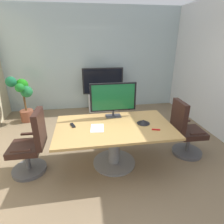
% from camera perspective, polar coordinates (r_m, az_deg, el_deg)
% --- Properties ---
extents(ground_plane, '(6.93, 6.93, 0.00)m').
position_cam_1_polar(ground_plane, '(3.51, -1.40, -15.15)').
color(ground_plane, '#7A664C').
extents(wall_back_glass_partition, '(5.28, 0.10, 2.98)m').
position_cam_1_polar(wall_back_glass_partition, '(5.78, -5.69, 15.74)').
color(wall_back_glass_partition, '#9EB2B7').
rests_on(wall_back_glass_partition, ground).
extents(conference_table, '(1.95, 1.15, 0.75)m').
position_cam_1_polar(conference_table, '(3.18, 0.72, -7.39)').
color(conference_table, '#B2894C').
rests_on(conference_table, ground).
extents(office_chair_left, '(0.60, 0.57, 1.09)m').
position_cam_1_polar(office_chair_left, '(3.33, -23.71, -10.09)').
color(office_chair_left, '#4C4C51').
rests_on(office_chair_left, ground).
extents(office_chair_right, '(0.60, 0.58, 1.09)m').
position_cam_1_polar(office_chair_right, '(3.75, 21.78, -6.05)').
color(office_chair_right, '#4C4C51').
rests_on(office_chair_right, ground).
extents(tv_monitor, '(0.84, 0.18, 0.64)m').
position_cam_1_polar(tv_monitor, '(3.33, 0.38, 4.36)').
color(tv_monitor, '#333338').
rests_on(tv_monitor, conference_table).
extents(wall_display_unit, '(1.20, 0.36, 1.31)m').
position_cam_1_polar(wall_display_unit, '(5.66, -2.78, 4.83)').
color(wall_display_unit, '#B7BABC').
rests_on(wall_display_unit, ground).
extents(potted_plant, '(0.60, 0.62, 1.23)m').
position_cam_1_polar(potted_plant, '(5.34, -25.94, 4.63)').
color(potted_plant, brown).
rests_on(potted_plant, ground).
extents(conference_phone, '(0.22, 0.22, 0.07)m').
position_cam_1_polar(conference_phone, '(3.20, 9.73, -3.02)').
color(conference_phone, black).
rests_on(conference_phone, conference_table).
extents(remote_control, '(0.10, 0.18, 0.02)m').
position_cam_1_polar(remote_control, '(3.16, -12.09, -4.05)').
color(remote_control, black).
rests_on(remote_control, conference_table).
extents(whiteboard_marker, '(0.13, 0.06, 0.02)m').
position_cam_1_polar(whiteboard_marker, '(3.03, 13.49, -5.32)').
color(whiteboard_marker, red).
rests_on(whiteboard_marker, conference_table).
extents(paper_notepad, '(0.24, 0.32, 0.01)m').
position_cam_1_polar(paper_notepad, '(3.01, -4.62, -5.00)').
color(paper_notepad, white).
rests_on(paper_notepad, conference_table).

